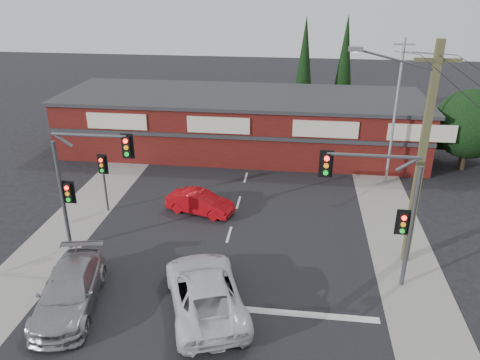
# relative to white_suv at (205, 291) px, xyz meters

# --- Properties ---
(ground) EXTENTS (120.00, 120.00, 0.00)m
(ground) POSITION_rel_white_suv_xyz_m (0.09, 1.59, -0.82)
(ground) COLOR black
(ground) RESTS_ON ground
(road_strip) EXTENTS (14.00, 70.00, 0.01)m
(road_strip) POSITION_rel_white_suv_xyz_m (0.09, 6.59, -0.81)
(road_strip) COLOR black
(road_strip) RESTS_ON ground
(verge_left) EXTENTS (3.00, 70.00, 0.02)m
(verge_left) POSITION_rel_white_suv_xyz_m (-8.41, 6.59, -0.81)
(verge_left) COLOR gray
(verge_left) RESTS_ON ground
(verge_right) EXTENTS (3.00, 70.00, 0.02)m
(verge_right) POSITION_rel_white_suv_xyz_m (8.59, 6.59, -0.81)
(verge_right) COLOR gray
(verge_right) RESTS_ON ground
(stop_line) EXTENTS (6.50, 0.35, 0.01)m
(stop_line) POSITION_rel_white_suv_xyz_m (3.59, 0.09, -0.80)
(stop_line) COLOR silver
(stop_line) RESTS_ON ground
(white_suv) EXTENTS (4.59, 6.45, 1.63)m
(white_suv) POSITION_rel_white_suv_xyz_m (0.00, 0.00, 0.00)
(white_suv) COLOR silver
(white_suv) RESTS_ON ground
(silver_suv) EXTENTS (3.18, 5.65, 1.54)m
(silver_suv) POSITION_rel_white_suv_xyz_m (-5.35, -0.61, -0.04)
(silver_suv) COLOR #999B9E
(silver_suv) RESTS_ON ground
(red_sedan) EXTENTS (3.98, 2.27, 1.24)m
(red_sedan) POSITION_rel_white_suv_xyz_m (-1.87, 8.02, -0.20)
(red_sedan) COLOR #B30B11
(red_sedan) RESTS_ON ground
(lane_dashes) EXTENTS (0.12, 38.60, 0.01)m
(lane_dashes) POSITION_rel_white_suv_xyz_m (0.09, 2.10, -0.80)
(lane_dashes) COLOR silver
(lane_dashes) RESTS_ON ground
(shop_building) EXTENTS (27.30, 8.40, 4.22)m
(shop_building) POSITION_rel_white_suv_xyz_m (-0.91, 18.58, 1.32)
(shop_building) COLOR #49110E
(shop_building) RESTS_ON ground
(tree_cluster) EXTENTS (5.90, 5.10, 5.50)m
(tree_cluster) POSITION_rel_white_suv_xyz_m (14.78, 17.03, 2.08)
(tree_cluster) COLOR #2D2116
(tree_cluster) RESTS_ON ground
(conifer_near) EXTENTS (1.80, 1.80, 9.25)m
(conifer_near) POSITION_rel_white_suv_xyz_m (3.59, 25.59, 4.66)
(conifer_near) COLOR #2D2116
(conifer_near) RESTS_ON ground
(conifer_far) EXTENTS (1.80, 1.80, 9.25)m
(conifer_far) POSITION_rel_white_suv_xyz_m (7.09, 27.59, 4.66)
(conifer_far) COLOR #2D2116
(conifer_far) RESTS_ON ground
(traffic_mast_left) EXTENTS (3.77, 0.27, 5.97)m
(traffic_mast_left) POSITION_rel_white_suv_xyz_m (-6.34, 3.60, 3.11)
(traffic_mast_left) COLOR #47494C
(traffic_mast_left) RESTS_ON ground
(traffic_mast_right) EXTENTS (3.96, 0.27, 5.97)m
(traffic_mast_right) POSITION_rel_white_suv_xyz_m (6.95, 2.60, 3.13)
(traffic_mast_right) COLOR #47494C
(traffic_mast_right) RESTS_ON ground
(pedestal_signal) EXTENTS (0.55, 0.27, 3.38)m
(pedestal_signal) POSITION_rel_white_suv_xyz_m (-7.11, 7.60, 1.59)
(pedestal_signal) COLOR #47494C
(pedestal_signal) RESTS_ON ground
(utility_pole) EXTENTS (4.38, 0.59, 10.00)m
(utility_pole) POSITION_rel_white_suv_xyz_m (8.45, 4.58, 4.58)
(utility_pole) COLOR brown
(utility_pole) RESTS_ON ground
(steel_pole) EXTENTS (1.20, 0.16, 9.00)m
(steel_pole) POSITION_rel_white_suv_xyz_m (9.09, 13.59, 3.89)
(steel_pole) COLOR gray
(steel_pole) RESTS_ON ground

